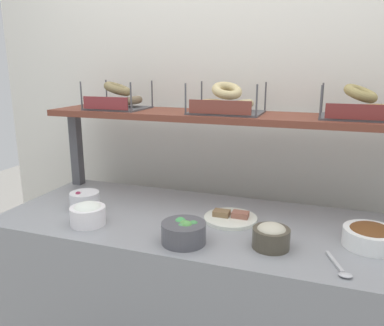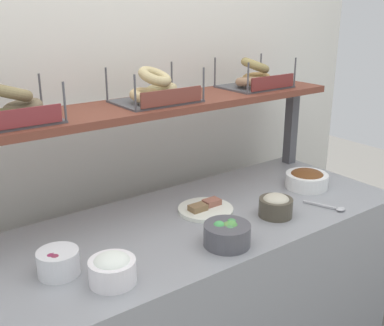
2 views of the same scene
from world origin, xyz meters
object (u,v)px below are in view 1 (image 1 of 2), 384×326
at_px(serving_spoon_near_plate, 340,269).
at_px(bagel_basket_plain, 226,103).
at_px(bowl_veggie_mix, 184,232).
at_px(bowl_chocolate_spread, 370,236).
at_px(serving_plate_white, 231,218).
at_px(bowl_cream_cheese, 88,213).
at_px(bowl_tuna_salad, 271,236).
at_px(bagel_basket_poppy, 117,100).
at_px(bowl_beet_salad, 85,200).
at_px(bagel_basket_everything, 359,107).

xyz_separation_m(serving_spoon_near_plate, bagel_basket_plain, (-0.53, 0.52, 0.47)).
distance_m(bowl_veggie_mix, bowl_chocolate_spread, 0.68).
bearing_deg(bowl_veggie_mix, serving_plate_white, 67.20).
height_order(bowl_cream_cheese, bowl_chocolate_spread, bowl_cream_cheese).
relative_size(bowl_cream_cheese, serving_plate_white, 0.64).
bearing_deg(bowl_tuna_salad, bagel_basket_poppy, 153.73).
bearing_deg(bagel_basket_poppy, bowl_chocolate_spread, -13.63).
bearing_deg(bowl_beet_salad, bagel_basket_everything, 16.32).
height_order(bagel_basket_poppy, bagel_basket_plain, bagel_basket_plain).
xyz_separation_m(bowl_beet_salad, bagel_basket_poppy, (0.01, 0.32, 0.44)).
xyz_separation_m(bowl_veggie_mix, serving_spoon_near_plate, (0.55, -0.02, -0.04)).
relative_size(serving_spoon_near_plate, bagel_basket_plain, 0.51).
bearing_deg(bowl_cream_cheese, bagel_basket_poppy, 102.98).
bearing_deg(bowl_tuna_salad, bowl_beet_salad, 173.22).
bearing_deg(bagel_basket_poppy, serving_plate_white, -18.66).
xyz_separation_m(bowl_cream_cheese, serving_plate_white, (0.55, 0.24, -0.04)).
height_order(bowl_veggie_mix, bowl_chocolate_spread, bowl_veggie_mix).
distance_m(serving_plate_white, bagel_basket_poppy, 0.84).
height_order(serving_plate_white, bagel_basket_everything, bagel_basket_everything).
bearing_deg(bagel_basket_poppy, bowl_veggie_mix, -42.00).
relative_size(serving_spoon_near_plate, bagel_basket_poppy, 0.58).
relative_size(bowl_beet_salad, serving_plate_white, 0.58).
bearing_deg(bowl_beet_salad, bagel_basket_plain, 29.11).
relative_size(bowl_cream_cheese, bowl_tuna_salad, 1.08).
xyz_separation_m(serving_plate_white, bagel_basket_plain, (-0.09, 0.22, 0.47)).
bearing_deg(bowl_chocolate_spread, bagel_basket_poppy, 166.37).
bearing_deg(bowl_cream_cheese, bowl_beet_salad, 129.02).
bearing_deg(bowl_chocolate_spread, bagel_basket_plain, 155.14).
height_order(bowl_chocolate_spread, bowl_beet_salad, bowl_beet_salad).
distance_m(bagel_basket_poppy, bagel_basket_plain, 0.57).
relative_size(bowl_beet_salad, bagel_basket_plain, 0.40).
bearing_deg(bowl_veggie_mix, bagel_basket_plain, 87.25).
xyz_separation_m(bowl_veggie_mix, bagel_basket_everything, (0.59, 0.50, 0.43)).
bearing_deg(serving_spoon_near_plate, bowl_chocolate_spread, 65.15).
relative_size(bowl_cream_cheese, bagel_basket_everything, 0.47).
bearing_deg(serving_plate_white, bagel_basket_everything, 26.40).
height_order(bowl_veggie_mix, bagel_basket_plain, bagel_basket_plain).
relative_size(bowl_cream_cheese, bowl_beet_salad, 1.10).
distance_m(serving_spoon_near_plate, bagel_basket_poppy, 1.30).
distance_m(bowl_chocolate_spread, serving_spoon_near_plate, 0.25).
bearing_deg(bowl_tuna_salad, bowl_cream_cheese, -176.92).
bearing_deg(bowl_cream_cheese, bowl_chocolate_spread, 9.00).
xyz_separation_m(bowl_chocolate_spread, bowl_beet_salad, (-1.21, -0.03, 0.00)).
bearing_deg(bowl_chocolate_spread, bowl_cream_cheese, -171.00).
xyz_separation_m(bowl_tuna_salad, bagel_basket_poppy, (-0.86, 0.42, 0.43)).
xyz_separation_m(bowl_veggie_mix, bowl_chocolate_spread, (0.65, 0.20, -0.00)).
distance_m(bowl_cream_cheese, bowl_beet_salad, 0.18).
xyz_separation_m(serving_plate_white, bagel_basket_poppy, (-0.66, 0.22, 0.47)).
bearing_deg(bowl_chocolate_spread, serving_spoon_near_plate, -114.85).
height_order(bowl_veggie_mix, bowl_cream_cheese, bowl_cream_cheese).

